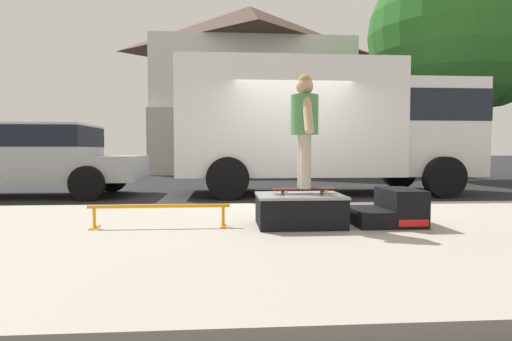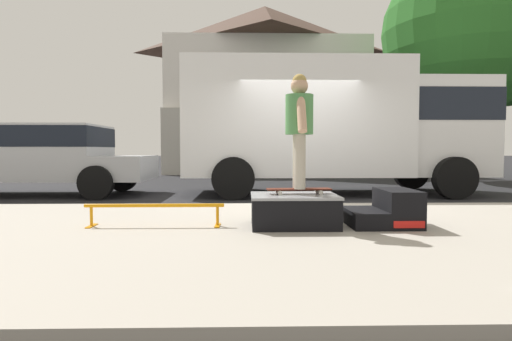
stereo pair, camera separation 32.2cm
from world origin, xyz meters
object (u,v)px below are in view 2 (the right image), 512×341
kicker_ramp (387,211)px  pickup_truck_silver (33,156)px  skate_box (294,209)px  skateboard (299,189)px  street_tree_main (475,37)px  grind_rail (155,209)px  skater_kid (299,121)px  box_truck (334,122)px

kicker_ramp → pickup_truck_silver: bearing=144.8°
skate_box → pickup_truck_silver: pickup_truck_silver is taller
skateboard → street_tree_main: (7.03, 8.84, 4.26)m
kicker_ramp → grind_rail: kicker_ramp is taller
skate_box → skateboard: skateboard is taller
grind_rail → skater_kid: (1.75, 0.03, 1.06)m
kicker_ramp → skateboard: (-1.07, 0.06, 0.26)m
grind_rail → street_tree_main: 13.26m
box_truck → kicker_ramp: bearing=-94.5°
kicker_ramp → box_truck: size_ratio=0.12×
kicker_ramp → grind_rail: (-2.82, 0.03, 0.03)m
skate_box → skateboard: 0.25m
grind_rail → street_tree_main: size_ratio=0.22×
skateboard → box_truck: (1.45, 4.79, 1.14)m
street_tree_main → kicker_ramp: bearing=-123.8°
skate_box → street_tree_main: (7.10, 8.90, 4.49)m
pickup_truck_silver → street_tree_main: 13.83m
box_truck → skate_box: bearing=-107.4°
skater_kid → street_tree_main: street_tree_main is taller
skate_box → skateboard: (0.07, 0.06, 0.23)m
skate_box → street_tree_main: street_tree_main is taller
skate_box → grind_rail: bearing=179.0°
grind_rail → pickup_truck_silver: size_ratio=0.29×
skate_box → skateboard: size_ratio=1.31×
grind_rail → skateboard: bearing=1.0°
skate_box → grind_rail: skate_box is taller
kicker_ramp → skater_kid: (-1.07, 0.06, 1.08)m
skateboard → pickup_truck_silver: (-5.54, 4.60, 0.33)m
pickup_truck_silver → skateboard: bearing=-39.7°
kicker_ramp → skateboard: skateboard is taller
skate_box → skater_kid: skater_kid is taller
skate_box → box_truck: bearing=72.6°
skateboard → grind_rail: bearing=-179.0°
skater_kid → skate_box: bearing=-138.2°
pickup_truck_silver → street_tree_main: (12.57, 4.24, 3.92)m
kicker_ramp → box_truck: bearing=85.5°
kicker_ramp → street_tree_main: (5.96, 8.90, 4.51)m
street_tree_main → skate_box: bearing=-128.6°
skateboard → pickup_truck_silver: bearing=140.3°
skater_kid → street_tree_main: 11.80m
grind_rail → kicker_ramp: bearing=-0.6°
skate_box → grind_rail: 1.68m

